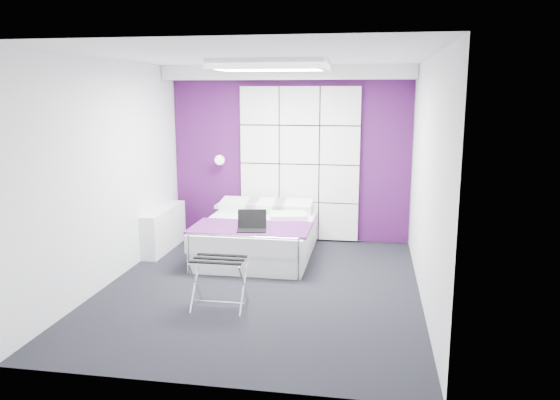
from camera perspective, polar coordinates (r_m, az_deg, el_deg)
name	(u,v)px	position (r m, az deg, el deg)	size (l,w,h in m)	color
floor	(261,287)	(6.42, -1.96, -9.08)	(4.40, 4.40, 0.00)	black
ceiling	(260,56)	(6.03, -2.12, 14.76)	(4.40, 4.40, 0.00)	white
wall_back	(290,155)	(8.24, 1.06, 4.75)	(3.60, 3.60, 0.00)	white
wall_left	(110,173)	(6.69, -17.33, 2.74)	(4.40, 4.40, 0.00)	white
wall_right	(427,181)	(6.00, 15.07, 1.94)	(4.40, 4.40, 0.00)	white
accent_wall	(290,155)	(8.23, 1.05, 4.75)	(3.58, 0.02, 2.58)	#451149
soffit	(288,72)	(7.95, 0.82, 13.18)	(3.58, 0.50, 0.20)	white
headboard	(299,164)	(8.18, 2.04, 3.78)	(1.80, 0.08, 2.30)	white
skylight	(270,64)	(6.62, -1.03, 14.01)	(1.36, 0.86, 0.12)	white
wall_lamp	(220,160)	(8.34, -6.26, 4.21)	(0.15, 0.15, 0.15)	white
radiator	(164,229)	(8.00, -12.03, -2.98)	(0.22, 1.20, 0.60)	white
bed	(258,236)	(7.53, -2.30, -3.83)	(1.53, 1.84, 0.65)	white
nightstand	(231,206)	(8.37, -5.18, -0.58)	(0.43, 0.33, 0.05)	white
luggage_rack	(219,283)	(5.79, -6.35, -8.62)	(0.54, 0.40, 0.53)	silver
laptop	(253,225)	(6.88, -2.88, -2.67)	(0.36, 0.26, 0.26)	black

